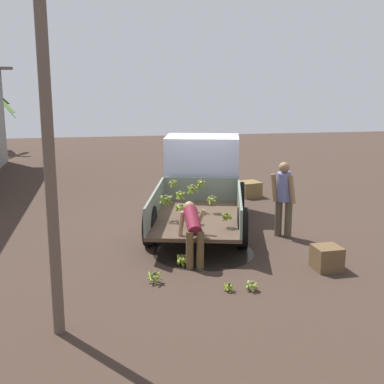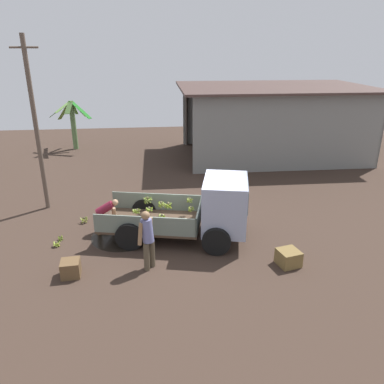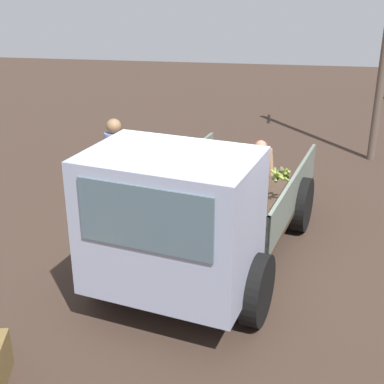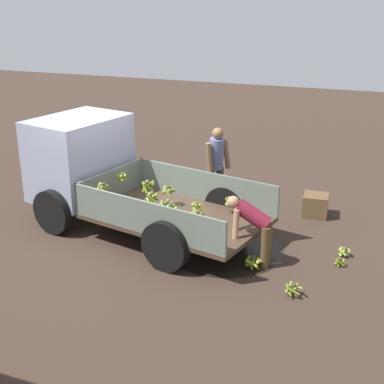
{
  "view_description": "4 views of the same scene",
  "coord_description": "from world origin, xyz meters",
  "px_view_note": "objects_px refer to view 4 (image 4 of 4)",
  "views": [
    {
      "loc": [
        -12.83,
        2.19,
        3.74
      ],
      "look_at": [
        -1.5,
        0.36,
        1.1
      ],
      "focal_mm": 50.0,
      "sensor_mm": 36.0,
      "label": 1
    },
    {
      "loc": [
        -1.38,
        -10.91,
        5.88
      ],
      "look_at": [
        -0.14,
        0.25,
        1.47
      ],
      "focal_mm": 35.0,
      "sensor_mm": 36.0,
      "label": 2
    },
    {
      "loc": [
        6.26,
        0.82,
        3.91
      ],
      "look_at": [
        -0.84,
        -0.32,
        0.9
      ],
      "focal_mm": 50.0,
      "sensor_mm": 36.0,
      "label": 3
    },
    {
      "loc": [
        -4.91,
        8.6,
        4.34
      ],
      "look_at": [
        -1.7,
        0.04,
        0.93
      ],
      "focal_mm": 50.0,
      "sensor_mm": 36.0,
      "label": 4
    }
  ],
  "objects_px": {
    "banana_bunch_on_ground_3": "(344,251)",
    "wooden_crate_0": "(315,205)",
    "banana_bunch_on_ground_1": "(293,288)",
    "wooden_crate_1": "(66,171)",
    "banana_bunch_on_ground_0": "(253,262)",
    "banana_bunch_on_ground_2": "(340,261)",
    "person_worker_loading": "(254,225)",
    "person_foreground_visitor": "(216,163)",
    "cargo_truck": "(98,170)"
  },
  "relations": [
    {
      "from": "banana_bunch_on_ground_3",
      "to": "wooden_crate_0",
      "type": "bearing_deg",
      "value": -65.71
    },
    {
      "from": "wooden_crate_0",
      "to": "banana_bunch_on_ground_3",
      "type": "bearing_deg",
      "value": 114.29
    },
    {
      "from": "banana_bunch_on_ground_1",
      "to": "wooden_crate_1",
      "type": "xyz_separation_m",
      "value": [
        6.25,
        -3.43,
        0.09
      ]
    },
    {
      "from": "banana_bunch_on_ground_0",
      "to": "banana_bunch_on_ground_1",
      "type": "distance_m",
      "value": 1.01
    },
    {
      "from": "banana_bunch_on_ground_2",
      "to": "wooden_crate_1",
      "type": "xyz_separation_m",
      "value": [
        6.81,
        -2.2,
        0.14
      ]
    },
    {
      "from": "banana_bunch_on_ground_3",
      "to": "banana_bunch_on_ground_2",
      "type": "bearing_deg",
      "value": 85.08
    },
    {
      "from": "person_worker_loading",
      "to": "banana_bunch_on_ground_0",
      "type": "bearing_deg",
      "value": 106.46
    },
    {
      "from": "person_foreground_visitor",
      "to": "banana_bunch_on_ground_1",
      "type": "height_order",
      "value": "person_foreground_visitor"
    },
    {
      "from": "banana_bunch_on_ground_2",
      "to": "wooden_crate_0",
      "type": "distance_m",
      "value": 2.21
    },
    {
      "from": "wooden_crate_1",
      "to": "banana_bunch_on_ground_1",
      "type": "bearing_deg",
      "value": 151.2
    },
    {
      "from": "person_worker_loading",
      "to": "cargo_truck",
      "type": "bearing_deg",
      "value": -14.54
    },
    {
      "from": "person_foreground_visitor",
      "to": "cargo_truck",
      "type": "bearing_deg",
      "value": -102.59
    },
    {
      "from": "banana_bunch_on_ground_2",
      "to": "wooden_crate_1",
      "type": "height_order",
      "value": "wooden_crate_1"
    },
    {
      "from": "person_foreground_visitor",
      "to": "banana_bunch_on_ground_0",
      "type": "distance_m",
      "value": 3.04
    },
    {
      "from": "person_foreground_visitor",
      "to": "banana_bunch_on_ground_0",
      "type": "height_order",
      "value": "person_foreground_visitor"
    },
    {
      "from": "cargo_truck",
      "to": "wooden_crate_0",
      "type": "height_order",
      "value": "cargo_truck"
    },
    {
      "from": "person_worker_loading",
      "to": "banana_bunch_on_ground_3",
      "type": "height_order",
      "value": "person_worker_loading"
    },
    {
      "from": "wooden_crate_1",
      "to": "banana_bunch_on_ground_2",
      "type": "bearing_deg",
      "value": 162.09
    },
    {
      "from": "banana_bunch_on_ground_2",
      "to": "banana_bunch_on_ground_1",
      "type": "bearing_deg",
      "value": 65.32
    },
    {
      "from": "cargo_truck",
      "to": "person_worker_loading",
      "type": "relative_size",
      "value": 4.19
    },
    {
      "from": "banana_bunch_on_ground_3",
      "to": "person_foreground_visitor",
      "type": "bearing_deg",
      "value": -27.71
    },
    {
      "from": "banana_bunch_on_ground_2",
      "to": "wooden_crate_1",
      "type": "relative_size",
      "value": 0.32
    },
    {
      "from": "person_foreground_visitor",
      "to": "wooden_crate_0",
      "type": "height_order",
      "value": "person_foreground_visitor"
    },
    {
      "from": "wooden_crate_0",
      "to": "person_foreground_visitor",
      "type": "bearing_deg",
      "value": 4.69
    },
    {
      "from": "banana_bunch_on_ground_0",
      "to": "wooden_crate_1",
      "type": "xyz_separation_m",
      "value": [
        5.46,
        -2.81,
        0.09
      ]
    },
    {
      "from": "wooden_crate_1",
      "to": "person_foreground_visitor",
      "type": "bearing_deg",
      "value": 175.82
    },
    {
      "from": "banana_bunch_on_ground_0",
      "to": "banana_bunch_on_ground_1",
      "type": "height_order",
      "value": "banana_bunch_on_ground_0"
    },
    {
      "from": "banana_bunch_on_ground_2",
      "to": "banana_bunch_on_ground_3",
      "type": "height_order",
      "value": "banana_bunch_on_ground_3"
    },
    {
      "from": "cargo_truck",
      "to": "banana_bunch_on_ground_0",
      "type": "relative_size",
      "value": 16.18
    },
    {
      "from": "person_worker_loading",
      "to": "person_foreground_visitor",
      "type": "bearing_deg",
      "value": -60.18
    },
    {
      "from": "banana_bunch_on_ground_0",
      "to": "banana_bunch_on_ground_2",
      "type": "bearing_deg",
      "value": -155.9
    },
    {
      "from": "cargo_truck",
      "to": "banana_bunch_on_ground_0",
      "type": "xyz_separation_m",
      "value": [
        -3.44,
        0.97,
        -0.93
      ]
    },
    {
      "from": "person_foreground_visitor",
      "to": "banana_bunch_on_ground_1",
      "type": "xyz_separation_m",
      "value": [
        -2.27,
        3.14,
        -0.83
      ]
    },
    {
      "from": "person_worker_loading",
      "to": "banana_bunch_on_ground_1",
      "type": "height_order",
      "value": "person_worker_loading"
    },
    {
      "from": "person_foreground_visitor",
      "to": "banana_bunch_on_ground_2",
      "type": "bearing_deg",
      "value": 5.17
    },
    {
      "from": "cargo_truck",
      "to": "person_worker_loading",
      "type": "xyz_separation_m",
      "value": [
        -3.37,
        0.77,
        -0.34
      ]
    },
    {
      "from": "person_foreground_visitor",
      "to": "banana_bunch_on_ground_1",
      "type": "relative_size",
      "value": 6.19
    },
    {
      "from": "person_foreground_visitor",
      "to": "wooden_crate_1",
      "type": "relative_size",
      "value": 2.98
    },
    {
      "from": "person_worker_loading",
      "to": "wooden_crate_1",
      "type": "bearing_deg",
      "value": -27.46
    },
    {
      "from": "cargo_truck",
      "to": "banana_bunch_on_ground_3",
      "type": "height_order",
      "value": "cargo_truck"
    },
    {
      "from": "wooden_crate_0",
      "to": "wooden_crate_1",
      "type": "bearing_deg",
      "value": -1.1
    },
    {
      "from": "banana_bunch_on_ground_1",
      "to": "wooden_crate_1",
      "type": "bearing_deg",
      "value": -28.8
    },
    {
      "from": "cargo_truck",
      "to": "banana_bunch_on_ground_1",
      "type": "height_order",
      "value": "cargo_truck"
    },
    {
      "from": "banana_bunch_on_ground_0",
      "to": "wooden_crate_1",
      "type": "relative_size",
      "value": 0.52
    },
    {
      "from": "cargo_truck",
      "to": "person_foreground_visitor",
      "type": "height_order",
      "value": "cargo_truck"
    },
    {
      "from": "banana_bunch_on_ground_1",
      "to": "person_worker_loading",
      "type": "bearing_deg",
      "value": -44.14
    },
    {
      "from": "banana_bunch_on_ground_1",
      "to": "wooden_crate_1",
      "type": "relative_size",
      "value": 0.48
    },
    {
      "from": "banana_bunch_on_ground_0",
      "to": "wooden_crate_1",
      "type": "height_order",
      "value": "wooden_crate_1"
    },
    {
      "from": "person_worker_loading",
      "to": "banana_bunch_on_ground_2",
      "type": "relative_size",
      "value": 6.37
    },
    {
      "from": "person_foreground_visitor",
      "to": "person_worker_loading",
      "type": "xyz_separation_m",
      "value": [
        -1.42,
        2.31,
        -0.25
      ]
    }
  ]
}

